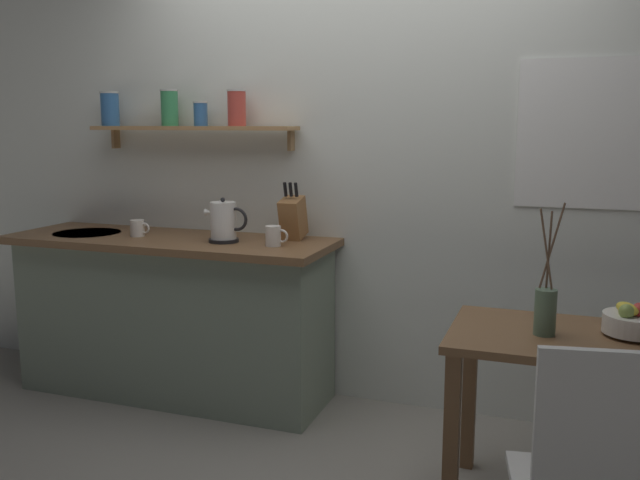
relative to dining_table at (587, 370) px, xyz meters
The scene contains 11 objects.
ground_plane 1.32m from the dining_table, 168.54° to the left, with size 14.00×14.00×0.00m, color gray.
back_wall 1.49m from the dining_table, 136.89° to the left, with size 6.80×0.11×2.70m.
kitchen_counter 2.22m from the dining_table, 165.60° to the left, with size 1.83×0.63×0.91m.
wall_shelf 2.47m from the dining_table, 161.47° to the left, with size 1.23×0.20×0.33m.
dining_table is the anchor object (origin of this frame).
fruit_bowl 0.25m from the dining_table, 23.40° to the left, with size 0.23×0.23×0.13m.
twig_vase 0.28m from the dining_table, behind, with size 0.09×0.08×0.51m.
electric_kettle 1.90m from the dining_table, 164.44° to the left, with size 0.24×0.16×0.23m.
knife_block 1.68m from the dining_table, 155.16° to the left, with size 0.11×0.18×0.31m.
coffee_mug_by_sink 2.40m from the dining_table, 167.80° to the left, with size 0.12×0.08×0.09m.
coffee_mug_spare 1.61m from the dining_table, 162.33° to the left, with size 0.12×0.08×0.10m.
Camera 1 is at (1.03, -2.89, 1.52)m, focal length 38.27 mm.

